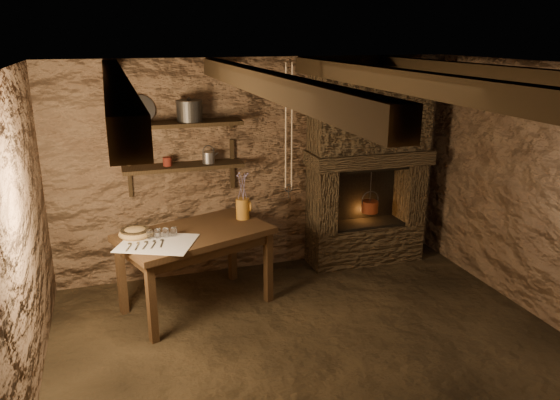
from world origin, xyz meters
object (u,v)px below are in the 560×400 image
object	(u,v)px
iron_stockpot	(189,112)
stoneware_jug	(243,199)
wooden_bowl	(135,233)
work_table	(196,267)
red_pot	(370,206)

from	to	relation	value
iron_stockpot	stoneware_jug	bearing A→B (deg)	-43.87
wooden_bowl	work_table	bearing A→B (deg)	-1.16
work_table	stoneware_jug	bearing A→B (deg)	2.64
work_table	stoneware_jug	distance (m)	0.83
wooden_bowl	iron_stockpot	bearing A→B (deg)	44.41
stoneware_jug	wooden_bowl	bearing A→B (deg)	176.64
stoneware_jug	wooden_bowl	size ratio (longest dim) A/B	1.59
wooden_bowl	iron_stockpot	size ratio (longest dim) A/B	1.17
work_table	wooden_bowl	xyz separation A→B (m)	(-0.55, 0.01, 0.41)
stoneware_jug	iron_stockpot	size ratio (longest dim) A/B	1.86
stoneware_jug	red_pot	world-z (taller)	stoneware_jug
wooden_bowl	red_pot	bearing A→B (deg)	10.94
work_table	red_pot	distance (m)	2.22
work_table	wooden_bowl	world-z (taller)	wooden_bowl
wooden_bowl	iron_stockpot	world-z (taller)	iron_stockpot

